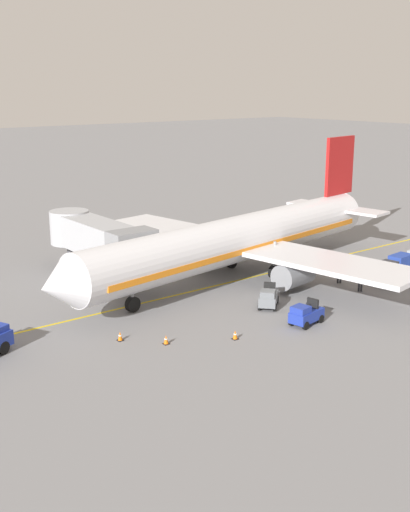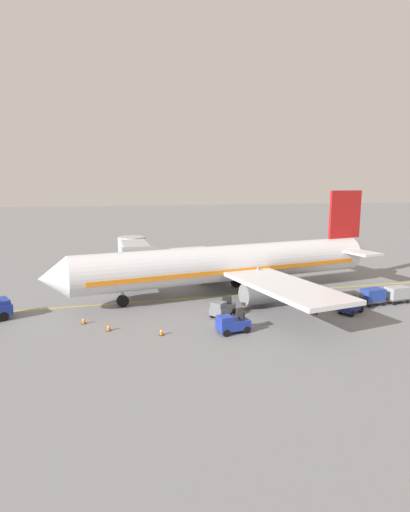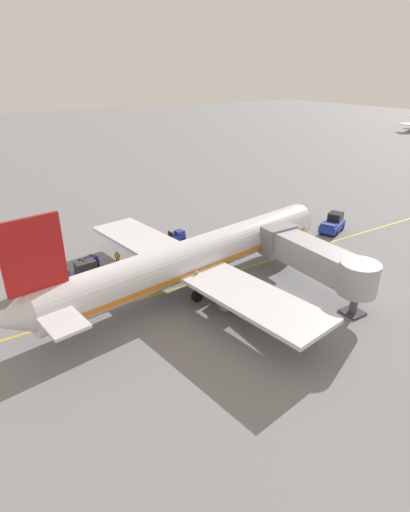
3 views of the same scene
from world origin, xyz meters
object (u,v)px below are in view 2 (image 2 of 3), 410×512
Objects in this scene: baggage_tug_lead at (222,308)px; safety_cone_wing_tip at (161,331)px; baggage_cart_second_in_train at (373,295)px; safety_cone_nose_left at (84,320)px; baggage_cart_third_in_train at (397,293)px; baggage_cart_front at (349,300)px; baggage_tug_trailing at (232,324)px; safety_cone_nose_right at (108,327)px; ground_crew_wing_walker at (306,297)px; jet_bridge at (135,255)px; parked_airliner at (232,264)px; baggage_tug_spare at (351,306)px; ground_crew_loader at (316,304)px.

safety_cone_wing_tip is (-3.12, 5.79, -0.42)m from baggage_tug_lead.
baggage_cart_second_in_train is 5.00× the size of safety_cone_nose_left.
baggage_cart_front is at bearing 97.67° from baggage_cart_third_in_train.
safety_cone_nose_left is (1.54, 29.04, -0.66)m from baggage_cart_third_in_train.
baggage_tug_lead is at bearing 87.99° from baggage_cart_second_in_train.
safety_cone_nose_left is (1.61, 26.26, -0.66)m from baggage_cart_second_in_train.
baggage_tug_trailing is at bearing 103.10° from baggage_cart_front.
baggage_cart_front reaches higher than safety_cone_nose_right.
ground_crew_wing_walker reaches higher than baggage_cart_third_in_train.
baggage_tug_lead is 9.70m from safety_cone_nose_right.
jet_bridge is at bearing -13.54° from safety_cone_nose_right.
baggage_cart_front reaches higher than safety_cone_nose_left.
safety_cone_nose_left is 7.14m from safety_cone_wing_tip.
baggage_cart_third_in_train is (-7.34, -14.28, -2.24)m from parked_airliner.
jet_bridge is at bearing 55.68° from baggage_cart_second_in_train.
baggage_tug_spare is at bearing -132.47° from jet_bridge.
baggage_tug_spare is at bearing -92.85° from safety_cone_nose_right.
baggage_cart_third_in_train is 23.44m from safety_cone_wing_tip.
safety_cone_nose_right is at bearing 62.44° from safety_cone_wing_tip.
baggage_cart_front is 1.00× the size of baggage_cart_second_in_train.
baggage_cart_second_in_train is at bearing -76.80° from baggage_cart_front.
jet_bridge is at bearing 59.07° from baggage_cart_third_in_train.
ground_crew_wing_walker is at bearing -131.72° from jet_bridge.
baggage_tug_trailing is (-4.05, 0.46, 0.00)m from baggage_tug_lead.
baggage_cart_front is 1.75× the size of ground_crew_wing_walker.
baggage_cart_third_in_train is 1.75× the size of ground_crew_loader.
baggage_tug_spare reaches higher than baggage_cart_front.
ground_crew_wing_walker is at bearing -91.06° from safety_cone_nose_left.
baggage_tug_lead is 0.91× the size of baggage_cart_third_in_train.
baggage_tug_lead is at bearing 94.90° from ground_crew_wing_walker.
parked_airliner is 16.21m from baggage_cart_third_in_train.
baggage_tug_lead is at bearing -83.36° from safety_cone_nose_right.
baggage_tug_lead is 1.01× the size of baggage_tug_trailing.
safety_cone_nose_left is 1.00× the size of safety_cone_nose_right.
ground_crew_wing_walker reaches higher than safety_cone_nose_left.
baggage_cart_third_in_train reaches higher than safety_cone_nose_left.
baggage_cart_third_in_train is 5.00× the size of safety_cone_nose_right.
baggage_tug_lead is 4.08m from baggage_tug_trailing.
ground_crew_loader reaches higher than baggage_tug_trailing.
baggage_tug_spare is 17.05m from safety_cone_wing_tip.
baggage_cart_front is at bearing 103.20° from baggage_cart_second_in_train.
baggage_tug_spare is 4.69× the size of safety_cone_nose_left.
parked_airliner is at bearing 57.22° from baggage_cart_second_in_train.
safety_cone_nose_right is at bearing 95.83° from ground_crew_wing_walker.
ground_crew_wing_walker is 2.86× the size of safety_cone_wing_tip.
parked_airliner is 12.62× the size of baggage_cart_third_in_train.
safety_cone_nose_left is at bearing 53.75° from safety_cone_wing_tip.
baggage_cart_second_in_train is (-7.41, -11.50, -2.24)m from parked_airliner.
baggage_tug_lead reaches higher than safety_cone_wing_tip.
baggage_tug_lead is 17.50m from baggage_cart_third_in_train.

